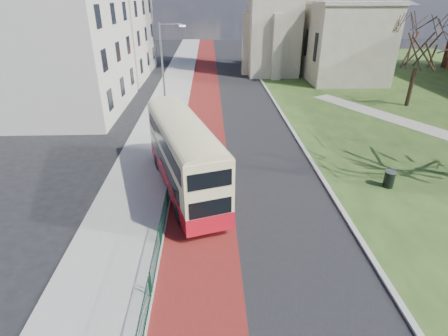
{
  "coord_description": "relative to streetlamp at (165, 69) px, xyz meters",
  "views": [
    {
      "loc": [
        -0.64,
        -11.69,
        10.1
      ],
      "look_at": [
        0.03,
        4.54,
        2.0
      ],
      "focal_mm": 28.0,
      "sensor_mm": 36.0,
      "label": 1
    }
  ],
  "objects": [
    {
      "name": "ground",
      "position": [
        4.35,
        -18.0,
        -4.59
      ],
      "size": [
        160.0,
        160.0,
        0.0
      ],
      "primitive_type": "plane",
      "color": "black",
      "rests_on": "ground"
    },
    {
      "name": "road_carriageway",
      "position": [
        5.85,
        2.0,
        -4.59
      ],
      "size": [
        9.0,
        120.0,
        0.01
      ],
      "primitive_type": "cube",
      "color": "black",
      "rests_on": "ground"
    },
    {
      "name": "bus_lane",
      "position": [
        3.15,
        2.0,
        -4.59
      ],
      "size": [
        3.4,
        120.0,
        0.01
      ],
      "primitive_type": "cube",
      "color": "#591414",
      "rests_on": "ground"
    },
    {
      "name": "pavement_west",
      "position": [
        -0.65,
        2.0,
        -4.53
      ],
      "size": [
        4.0,
        120.0,
        0.12
      ],
      "primitive_type": "cube",
      "color": "gray",
      "rests_on": "ground"
    },
    {
      "name": "kerb_west",
      "position": [
        1.35,
        2.0,
        -4.53
      ],
      "size": [
        0.25,
        120.0,
        0.13
      ],
      "primitive_type": "cube",
      "color": "#999993",
      "rests_on": "ground"
    },
    {
      "name": "kerb_east",
      "position": [
        10.45,
        4.0,
        -4.53
      ],
      "size": [
        0.25,
        80.0,
        0.13
      ],
      "primitive_type": "cube",
      "color": "#999993",
      "rests_on": "ground"
    },
    {
      "name": "pedestrian_railing",
      "position": [
        1.4,
        -14.0,
        -4.04
      ],
      "size": [
        0.07,
        24.0,
        1.12
      ],
      "color": "#0C3824",
      "rests_on": "ground"
    },
    {
      "name": "street_block_near",
      "position": [
        -9.65,
        4.0,
        1.92
      ],
      "size": [
        10.3,
        14.3,
        13.0
      ],
      "color": "beige",
      "rests_on": "ground"
    },
    {
      "name": "street_block_far",
      "position": [
        -9.65,
        20.0,
        1.17
      ],
      "size": [
        10.3,
        16.3,
        11.5
      ],
      "color": "#BCB49F",
      "rests_on": "ground"
    },
    {
      "name": "streetlamp",
      "position": [
        0.0,
        0.0,
        0.0
      ],
      "size": [
        2.13,
        0.18,
        8.0
      ],
      "color": "gray",
      "rests_on": "pavement_west"
    },
    {
      "name": "bus",
      "position": [
        2.23,
        -12.23,
        -2.25
      ],
      "size": [
        5.02,
        10.04,
        4.1
      ],
      "rotation": [
        0.0,
        0.0,
        0.29
      ],
      "color": "#B5101D",
      "rests_on": "ground"
    },
    {
      "name": "winter_tree_far",
      "position": [
        23.54,
        3.87,
        2.01
      ],
      "size": [
        8.21,
        8.21,
        9.47
      ],
      "rotation": [
        0.0,
        0.0,
        -0.34
      ],
      "color": "black",
      "rests_on": "grass_green"
    },
    {
      "name": "litter_bin",
      "position": [
        13.97,
        -12.36,
        -4.05
      ],
      "size": [
        0.78,
        0.78,
        1.01
      ],
      "rotation": [
        0.0,
        0.0,
        -0.28
      ],
      "color": "black",
      "rests_on": "grass_green"
    }
  ]
}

